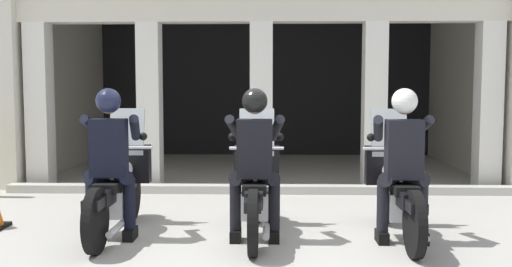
{
  "coord_description": "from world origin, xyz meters",
  "views": [
    {
      "loc": [
        0.18,
        -5.99,
        1.62
      ],
      "look_at": [
        0.0,
        0.35,
        1.09
      ],
      "focal_mm": 40.76,
      "sensor_mm": 36.0,
      "label": 1
    }
  ],
  "objects_px": {
    "motorcycle_right": "(396,190)",
    "police_officer_right": "(403,152)",
    "police_officer_center": "(255,151)",
    "motorcycle_left": "(118,187)",
    "police_officer_left": "(110,151)",
    "motorcycle_center": "(256,189)"
  },
  "relations": [
    {
      "from": "motorcycle_center",
      "to": "police_officer_right",
      "type": "distance_m",
      "value": 1.6
    },
    {
      "from": "motorcycle_right",
      "to": "police_officer_right",
      "type": "distance_m",
      "value": 0.52
    },
    {
      "from": "motorcycle_right",
      "to": "motorcycle_left",
      "type": "bearing_deg",
      "value": -178.0
    },
    {
      "from": "police_officer_center",
      "to": "police_officer_right",
      "type": "xyz_separation_m",
      "value": [
        1.51,
        -0.02,
        0.0
      ]
    },
    {
      "from": "police_officer_left",
      "to": "police_officer_right",
      "type": "distance_m",
      "value": 3.02
    },
    {
      "from": "motorcycle_left",
      "to": "police_officer_right",
      "type": "height_order",
      "value": "police_officer_right"
    },
    {
      "from": "motorcycle_left",
      "to": "motorcycle_center",
      "type": "relative_size",
      "value": 1.0
    },
    {
      "from": "police_officer_center",
      "to": "motorcycle_right",
      "type": "distance_m",
      "value": 1.59
    },
    {
      "from": "police_officer_left",
      "to": "motorcycle_center",
      "type": "relative_size",
      "value": 0.78
    },
    {
      "from": "police_officer_left",
      "to": "motorcycle_center",
      "type": "bearing_deg",
      "value": 7.52
    },
    {
      "from": "police_officer_right",
      "to": "motorcycle_center",
      "type": "bearing_deg",
      "value": 171.55
    },
    {
      "from": "police_officer_right",
      "to": "police_officer_center",
      "type": "bearing_deg",
      "value": -177.83
    },
    {
      "from": "motorcycle_right",
      "to": "police_officer_right",
      "type": "xyz_separation_m",
      "value": [
        -0.0,
        -0.28,
        0.44
      ]
    },
    {
      "from": "motorcycle_left",
      "to": "police_officer_left",
      "type": "distance_m",
      "value": 0.52
    },
    {
      "from": "police_officer_center",
      "to": "motorcycle_center",
      "type": "bearing_deg",
      "value": 86.15
    },
    {
      "from": "motorcycle_left",
      "to": "police_officer_right",
      "type": "bearing_deg",
      "value": -8.33
    },
    {
      "from": "motorcycle_center",
      "to": "police_officer_center",
      "type": "height_order",
      "value": "police_officer_center"
    },
    {
      "from": "police_officer_left",
      "to": "police_officer_center",
      "type": "xyz_separation_m",
      "value": [
        1.51,
        -0.03,
        0.0
      ]
    },
    {
      "from": "police_officer_left",
      "to": "motorcycle_center",
      "type": "height_order",
      "value": "police_officer_left"
    },
    {
      "from": "motorcycle_left",
      "to": "police_officer_right",
      "type": "distance_m",
      "value": 3.07
    },
    {
      "from": "police_officer_center",
      "to": "motorcycle_left",
      "type": "bearing_deg",
      "value": 164.74
    },
    {
      "from": "motorcycle_center",
      "to": "motorcycle_right",
      "type": "relative_size",
      "value": 1.0
    }
  ]
}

